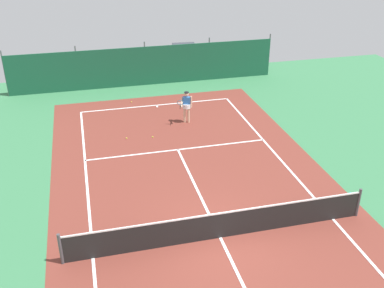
{
  "coord_description": "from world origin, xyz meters",
  "views": [
    {
      "loc": [
        -3.78,
        -11.23,
        9.46
      ],
      "look_at": [
        0.33,
        5.1,
        0.9
      ],
      "focal_mm": 42.22,
      "sensor_mm": 36.0,
      "label": 1
    }
  ],
  "objects_px": {
    "tennis_net": "(221,225)",
    "tennis_ball_near_player": "(127,138)",
    "tennis_ball_by_sideline": "(153,137)",
    "water_bottle": "(350,196)",
    "tennis_ball_midcourt": "(132,102)",
    "tennis_player": "(186,105)",
    "parked_car": "(185,58)"
  },
  "relations": [
    {
      "from": "tennis_ball_midcourt",
      "to": "tennis_net",
      "type": "bearing_deg",
      "value": -84.19
    },
    {
      "from": "tennis_net",
      "to": "tennis_ball_by_sideline",
      "type": "bearing_deg",
      "value": 96.43
    },
    {
      "from": "tennis_player",
      "to": "water_bottle",
      "type": "bearing_deg",
      "value": 135.38
    },
    {
      "from": "tennis_ball_midcourt",
      "to": "tennis_player",
      "type": "bearing_deg",
      "value": -55.26
    },
    {
      "from": "tennis_ball_near_player",
      "to": "tennis_ball_by_sideline",
      "type": "relative_size",
      "value": 1.0
    },
    {
      "from": "tennis_ball_by_sideline",
      "to": "parked_car",
      "type": "bearing_deg",
      "value": 68.17
    },
    {
      "from": "tennis_net",
      "to": "tennis_player",
      "type": "relative_size",
      "value": 6.17
    },
    {
      "from": "tennis_player",
      "to": "parked_car",
      "type": "xyz_separation_m",
      "value": [
        1.94,
        8.46,
        -0.12
      ]
    },
    {
      "from": "tennis_net",
      "to": "tennis_ball_midcourt",
      "type": "bearing_deg",
      "value": 95.81
    },
    {
      "from": "tennis_player",
      "to": "tennis_ball_near_player",
      "type": "distance_m",
      "value": 3.53
    },
    {
      "from": "tennis_ball_by_sideline",
      "to": "tennis_net",
      "type": "bearing_deg",
      "value": -83.57
    },
    {
      "from": "tennis_ball_by_sideline",
      "to": "water_bottle",
      "type": "relative_size",
      "value": 0.28
    },
    {
      "from": "tennis_ball_near_player",
      "to": "tennis_ball_midcourt",
      "type": "height_order",
      "value": "same"
    },
    {
      "from": "tennis_ball_by_sideline",
      "to": "water_bottle",
      "type": "height_order",
      "value": "water_bottle"
    },
    {
      "from": "tennis_net",
      "to": "parked_car",
      "type": "height_order",
      "value": "parked_car"
    },
    {
      "from": "water_bottle",
      "to": "tennis_ball_near_player",
      "type": "bearing_deg",
      "value": 136.66
    },
    {
      "from": "tennis_ball_near_player",
      "to": "tennis_ball_midcourt",
      "type": "distance_m",
      "value": 4.66
    },
    {
      "from": "tennis_player",
      "to": "tennis_ball_near_player",
      "type": "relative_size",
      "value": 24.85
    },
    {
      "from": "tennis_player",
      "to": "tennis_ball_midcourt",
      "type": "bearing_deg",
      "value": -37.44
    },
    {
      "from": "tennis_ball_near_player",
      "to": "tennis_net",
      "type": "bearing_deg",
      "value": -75.39
    },
    {
      "from": "tennis_ball_by_sideline",
      "to": "tennis_ball_midcourt",
      "type": "bearing_deg",
      "value": 94.77
    },
    {
      "from": "tennis_player",
      "to": "parked_car",
      "type": "height_order",
      "value": "parked_car"
    },
    {
      "from": "tennis_player",
      "to": "tennis_ball_midcourt",
      "type": "height_order",
      "value": "tennis_player"
    },
    {
      "from": "tennis_net",
      "to": "tennis_ball_by_sideline",
      "type": "xyz_separation_m",
      "value": [
        -0.89,
        7.92,
        -0.48
      ]
    },
    {
      "from": "tennis_ball_near_player",
      "to": "tennis_ball_by_sideline",
      "type": "xyz_separation_m",
      "value": [
        1.22,
        -0.17,
        0.0
      ]
    },
    {
      "from": "tennis_ball_near_player",
      "to": "tennis_ball_midcourt",
      "type": "relative_size",
      "value": 1.0
    },
    {
      "from": "tennis_net",
      "to": "tennis_ball_near_player",
      "type": "height_order",
      "value": "tennis_net"
    },
    {
      "from": "parked_car",
      "to": "water_bottle",
      "type": "height_order",
      "value": "parked_car"
    },
    {
      "from": "tennis_player",
      "to": "water_bottle",
      "type": "xyz_separation_m",
      "value": [
        4.3,
        -8.23,
        -0.84
      ]
    },
    {
      "from": "tennis_ball_near_player",
      "to": "water_bottle",
      "type": "bearing_deg",
      "value": -43.34
    },
    {
      "from": "tennis_ball_near_player",
      "to": "tennis_ball_midcourt",
      "type": "bearing_deg",
      "value": 79.84
    },
    {
      "from": "tennis_ball_near_player",
      "to": "tennis_ball_by_sideline",
      "type": "bearing_deg",
      "value": -8.06
    }
  ]
}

